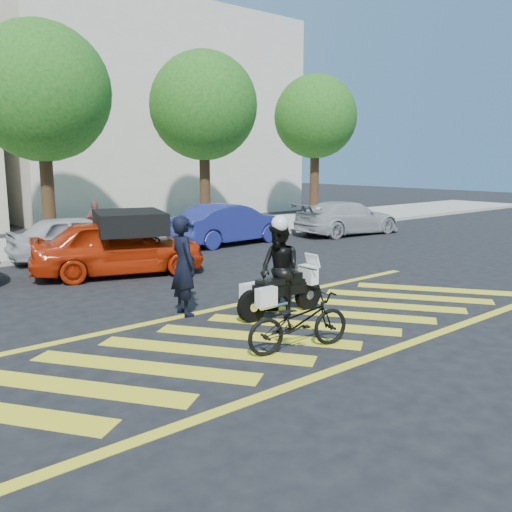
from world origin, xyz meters
TOP-DOWN VIEW (x-y plane):
  - ground at (0.00, 0.00)m, footprint 90.00×90.00m
  - sidewalk at (0.00, 12.00)m, footprint 60.00×5.00m
  - crosswalk at (-0.04, 0.00)m, footprint 12.33×4.00m
  - building_right at (9.00, 21.00)m, footprint 16.00×8.00m
  - tree_center at (0.13, 12.06)m, footprint 4.60×4.60m
  - tree_right at (6.63, 12.06)m, footprint 4.40×4.40m
  - tree_far_right at (13.13, 12.06)m, footprint 4.00×4.00m
  - officer_bike at (-0.82, 1.99)m, footprint 0.54×0.76m
  - bicycle at (-0.50, -0.93)m, footprint 1.92×1.02m
  - police_motorcycle at (0.58, 0.72)m, footprint 2.08×0.66m
  - officer_moto at (0.57, 0.72)m, footprint 0.71×0.91m
  - red_convertible at (-0.15, 6.32)m, footprint 4.82×3.10m
  - parked_mid_right at (-0.10, 9.20)m, footprint 4.19×1.94m
  - parked_right at (5.40, 8.80)m, footprint 4.56×1.76m
  - parked_far_right at (10.70, 7.80)m, footprint 4.90×2.44m
  - pedestrian_right at (0.82, 10.00)m, footprint 0.94×0.46m

SIDE VIEW (x-z plane):
  - ground at x=0.00m, z-range 0.00..0.00m
  - crosswalk at x=-0.04m, z-range 0.00..0.01m
  - sidewalk at x=0.00m, z-range 0.00..0.15m
  - bicycle at x=-0.50m, z-range 0.00..0.96m
  - police_motorcycle at x=0.58m, z-range 0.04..0.96m
  - parked_far_right at x=10.70m, z-range 0.00..1.37m
  - parked_mid_right at x=-0.10m, z-range 0.00..1.39m
  - parked_right at x=5.40m, z-range 0.00..1.48m
  - red_convertible at x=-0.15m, z-range 0.00..1.53m
  - officer_moto at x=0.57m, z-range 0.00..1.84m
  - pedestrian_right at x=0.82m, z-range 0.15..1.70m
  - officer_bike at x=-0.82m, z-range 0.00..1.97m
  - tree_far_right at x=13.13m, z-range 1.39..8.49m
  - tree_right at x=6.63m, z-range 1.34..8.75m
  - tree_center at x=0.13m, z-range 1.31..8.88m
  - building_right at x=9.00m, z-range 0.00..11.00m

